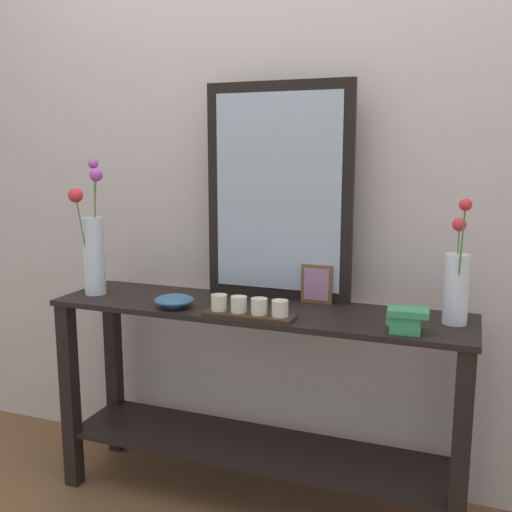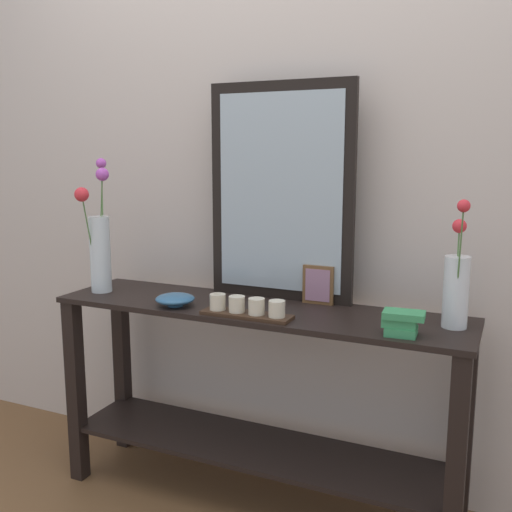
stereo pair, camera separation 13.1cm
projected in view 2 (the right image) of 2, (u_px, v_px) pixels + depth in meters
name	position (u px, v px, depth m)	size (l,w,h in m)	color
ground_plane	(256.00, 502.00, 2.24)	(7.00, 6.00, 0.02)	brown
wall_back	(288.00, 143.00, 2.28)	(6.40, 0.08, 2.70)	beige
console_table	(256.00, 383.00, 2.15)	(1.53, 0.38, 0.76)	black
mirror_leaning	(281.00, 193.00, 2.16)	(0.56, 0.03, 0.81)	black
tall_vase_left	(99.00, 243.00, 2.30)	(0.12, 0.22, 0.53)	silver
vase_right	(456.00, 286.00, 1.83)	(0.08, 0.14, 0.41)	silver
candle_tray	(247.00, 308.00, 1.98)	(0.32, 0.09, 0.07)	#382316
picture_frame_small	(318.00, 285.00, 2.13)	(0.12, 0.01, 0.14)	brown
decorative_bowl	(175.00, 299.00, 2.11)	(0.14, 0.14, 0.04)	#2D5B84
book_stack	(402.00, 322.00, 1.77)	(0.13, 0.09, 0.08)	#388E56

